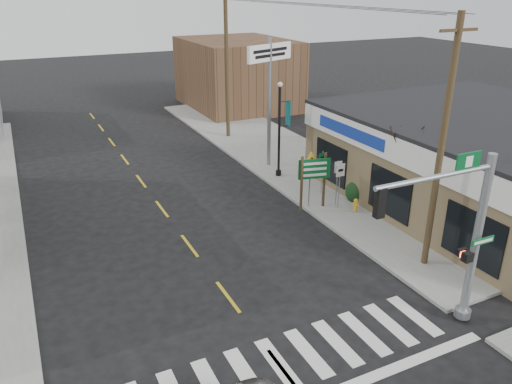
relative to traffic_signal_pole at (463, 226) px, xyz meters
name	(u,v)px	position (x,y,z in m)	size (l,w,h in m)	color
ground	(285,373)	(-5.54, 0.41, -3.46)	(140.00, 140.00, 0.00)	black
sidewalk_right	(312,172)	(3.46, 13.41, -3.40)	(6.00, 38.00, 0.13)	gray
center_line	(189,246)	(-5.54, 8.41, -3.46)	(0.12, 56.00, 0.01)	gold
crosswalk	(278,363)	(-5.54, 0.81, -3.46)	(11.00, 2.20, 0.01)	silver
thrift_store	(490,162)	(8.96, 6.41, -1.46)	(12.00, 14.00, 4.00)	#746245
bldg_distant_right	(237,74)	(6.46, 30.41, -0.66)	(8.00, 10.00, 5.60)	brown
traffic_signal_pole	(463,226)	(0.00, 0.00, 0.00)	(4.41, 0.37, 5.59)	#909399
guide_sign	(314,174)	(0.76, 9.10, -1.62)	(1.51, 0.13, 2.64)	#483821
fire_hydrant	(356,204)	(2.39, 7.97, -2.99)	(0.20, 0.20, 0.63)	gold
ped_crossing_sign	(310,169)	(0.76, 9.41, -1.48)	(1.05, 0.07, 2.71)	gray
lamp_post	(280,123)	(1.48, 13.66, -0.37)	(0.66, 0.52, 5.10)	black
dance_center_sign	(270,72)	(1.76, 15.48, 1.98)	(3.34, 0.21, 7.10)	gray
bare_tree	(407,134)	(3.54, 6.44, 0.61)	(2.50, 2.50, 5.01)	black
shrub_front	(470,232)	(4.72, 3.46, -2.87)	(1.24, 1.24, 0.93)	#183217
shrub_back	(357,192)	(3.23, 8.98, -2.90)	(1.16, 1.16, 0.87)	black
utility_pole_near	(442,146)	(1.96, 3.05, 1.28)	(1.56, 0.23, 8.99)	#4B3223
utility_pole_far	(227,59)	(1.96, 21.96, 1.84)	(1.75, 0.26, 10.09)	#493824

